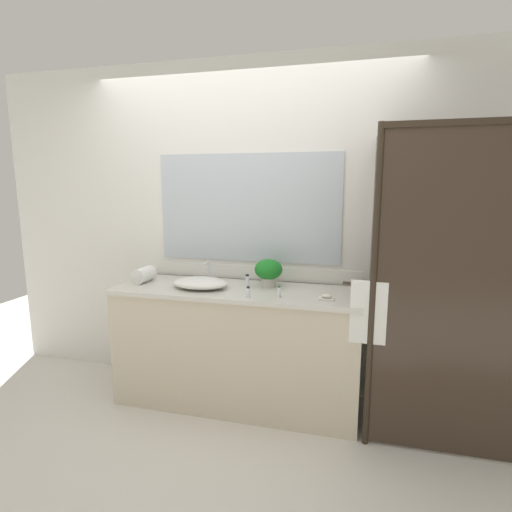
{
  "coord_description": "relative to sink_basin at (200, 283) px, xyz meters",
  "views": [
    {
      "loc": [
        0.85,
        -2.7,
        1.65
      ],
      "look_at": [
        0.15,
        0.0,
        1.15
      ],
      "focal_mm": 27.93,
      "sensor_mm": 36.0,
      "label": 1
    }
  ],
  "objects": [
    {
      "name": "amenity_bottle_conditioner",
      "position": [
        0.61,
        -0.11,
        0.0
      ],
      "size": [
        0.02,
        0.02,
        0.08
      ],
      "color": "silver",
      "rests_on": "vanity_cabinet"
    },
    {
      "name": "amenity_bottle_shampoo",
      "position": [
        0.33,
        0.1,
        0.01
      ],
      "size": [
        0.03,
        0.03,
        0.1
      ],
      "color": "silver",
      "rests_on": "vanity_cabinet"
    },
    {
      "name": "rolled_towel_near_edge",
      "position": [
        -0.5,
        0.06,
        0.02
      ],
      "size": [
        0.13,
        0.2,
        0.12
      ],
      "primitive_type": "cylinder",
      "rotation": [
        1.57,
        0.0,
        -0.05
      ],
      "color": "white",
      "rests_on": "vanity_cabinet"
    },
    {
      "name": "soap_dish",
      "position": [
        0.93,
        -0.08,
        -0.02
      ],
      "size": [
        0.1,
        0.07,
        0.04
      ],
      "color": "silver",
      "rests_on": "vanity_cabinet"
    },
    {
      "name": "shower_enclosure",
      "position": [
        1.53,
        -0.14,
        0.08
      ],
      "size": [
        1.2,
        0.59,
        2.0
      ],
      "color": "#2D2319",
      "rests_on": "ground_plane"
    },
    {
      "name": "wall_back_with_mirror",
      "position": [
        0.26,
        0.39,
        0.37
      ],
      "size": [
        4.4,
        0.06,
        2.6
      ],
      "color": "silver",
      "rests_on": "ground_plane"
    },
    {
      "name": "amenity_bottle_body_wash",
      "position": [
        0.41,
        -0.16,
        -0.0
      ],
      "size": [
        0.03,
        0.03,
        0.08
      ],
      "color": "silver",
      "rests_on": "vanity_cabinet"
    },
    {
      "name": "ground_plane",
      "position": [
        0.26,
        0.05,
        -0.94
      ],
      "size": [
        8.0,
        8.0,
        0.0
      ],
      "primitive_type": "plane",
      "color": "silver"
    },
    {
      "name": "faucet",
      "position": [
        -0.0,
        0.17,
        0.02
      ],
      "size": [
        0.17,
        0.12,
        0.17
      ],
      "color": "silver",
      "rests_on": "vanity_cabinet"
    },
    {
      "name": "sink_basin",
      "position": [
        0.0,
        0.0,
        0.0
      ],
      "size": [
        0.42,
        0.29,
        0.08
      ],
      "primitive_type": "ellipsoid",
      "color": "white",
      "rests_on": "vanity_cabinet"
    },
    {
      "name": "potted_plant",
      "position": [
        0.48,
        0.16,
        0.08
      ],
      "size": [
        0.21,
        0.21,
        0.21
      ],
      "color": "beige",
      "rests_on": "vanity_cabinet"
    },
    {
      "name": "vanity_cabinet",
      "position": [
        0.26,
        0.06,
        -0.49
      ],
      "size": [
        1.8,
        0.58,
        0.9
      ],
      "color": "beige",
      "rests_on": "ground_plane"
    }
  ]
}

